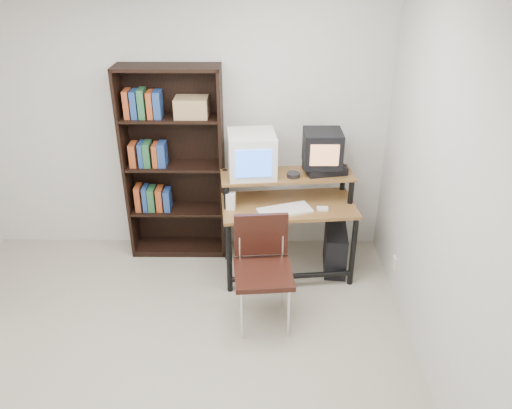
{
  "coord_description": "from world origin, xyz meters",
  "views": [
    {
      "loc": [
        0.78,
        -2.59,
        2.83
      ],
      "look_at": [
        0.74,
        1.1,
        0.91
      ],
      "focal_mm": 35.0,
      "sensor_mm": 36.0,
      "label": 1
    }
  ],
  "objects_px": {
    "crt_monitor": "(252,155)",
    "bookshelf": "(174,162)",
    "pc_tower": "(335,250)",
    "crt_tv": "(322,148)",
    "school_chair": "(262,260)",
    "computer_desk": "(288,208)"
  },
  "relations": [
    {
      "from": "crt_monitor",
      "to": "bookshelf",
      "type": "relative_size",
      "value": 0.24
    },
    {
      "from": "pc_tower",
      "to": "bookshelf",
      "type": "relative_size",
      "value": 0.24
    },
    {
      "from": "crt_tv",
      "to": "school_chair",
      "type": "bearing_deg",
      "value": -122.79
    },
    {
      "from": "crt_monitor",
      "to": "crt_tv",
      "type": "xyz_separation_m",
      "value": [
        0.64,
        0.05,
        0.04
      ]
    },
    {
      "from": "school_chair",
      "to": "bookshelf",
      "type": "xyz_separation_m",
      "value": [
        -0.85,
        1.08,
        0.4
      ]
    },
    {
      "from": "crt_tv",
      "to": "pc_tower",
      "type": "xyz_separation_m",
      "value": [
        0.17,
        -0.12,
        -1.0
      ]
    },
    {
      "from": "pc_tower",
      "to": "school_chair",
      "type": "distance_m",
      "value": 1.08
    },
    {
      "from": "pc_tower",
      "to": "bookshelf",
      "type": "distance_m",
      "value": 1.77
    },
    {
      "from": "school_chair",
      "to": "crt_monitor",
      "type": "bearing_deg",
      "value": 92.01
    },
    {
      "from": "pc_tower",
      "to": "crt_monitor",
      "type": "bearing_deg",
      "value": 179.54
    },
    {
      "from": "crt_tv",
      "to": "school_chair",
      "type": "relative_size",
      "value": 0.37
    },
    {
      "from": "crt_monitor",
      "to": "bookshelf",
      "type": "height_order",
      "value": "bookshelf"
    },
    {
      "from": "computer_desk",
      "to": "crt_monitor",
      "type": "distance_m",
      "value": 0.59
    },
    {
      "from": "computer_desk",
      "to": "crt_monitor",
      "type": "relative_size",
      "value": 2.73
    },
    {
      "from": "computer_desk",
      "to": "crt_monitor",
      "type": "xyz_separation_m",
      "value": [
        -0.34,
        0.11,
        0.48
      ]
    },
    {
      "from": "computer_desk",
      "to": "crt_monitor",
      "type": "bearing_deg",
      "value": 156.24
    },
    {
      "from": "computer_desk",
      "to": "bookshelf",
      "type": "bearing_deg",
      "value": 154.28
    },
    {
      "from": "pc_tower",
      "to": "bookshelf",
      "type": "height_order",
      "value": "bookshelf"
    },
    {
      "from": "crt_tv",
      "to": "bookshelf",
      "type": "relative_size",
      "value": 0.18
    },
    {
      "from": "crt_tv",
      "to": "bookshelf",
      "type": "height_order",
      "value": "bookshelf"
    },
    {
      "from": "bookshelf",
      "to": "crt_monitor",
      "type": "bearing_deg",
      "value": -20.65
    },
    {
      "from": "computer_desk",
      "to": "school_chair",
      "type": "bearing_deg",
      "value": -114.95
    }
  ]
}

